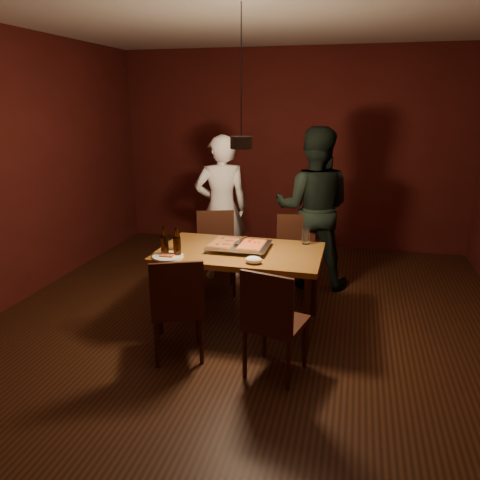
% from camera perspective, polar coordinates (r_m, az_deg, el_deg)
% --- Properties ---
extents(room_shell, '(6.00, 6.00, 6.00)m').
position_cam_1_polar(room_shell, '(3.95, 0.14, 6.73)').
color(room_shell, '#3B1F10').
rests_on(room_shell, ground).
extents(dining_table, '(1.50, 0.90, 0.75)m').
position_cam_1_polar(dining_table, '(4.35, 0.00, -2.19)').
color(dining_table, '#915E25').
rests_on(dining_table, floor).
extents(chair_far_left, '(0.53, 0.53, 0.49)m').
position_cam_1_polar(chair_far_left, '(5.26, -2.94, -0.47)').
color(chair_far_left, '#38190F').
rests_on(chair_far_left, floor).
extents(chair_far_right, '(0.48, 0.48, 0.49)m').
position_cam_1_polar(chair_far_right, '(5.11, 6.81, -1.07)').
color(chair_far_right, '#38190F').
rests_on(chair_far_right, floor).
extents(chair_near_left, '(0.55, 0.55, 0.49)m').
position_cam_1_polar(chair_near_left, '(3.83, -7.66, -7.27)').
color(chair_near_left, '#38190F').
rests_on(chair_near_left, floor).
extents(chair_near_right, '(0.51, 0.51, 0.49)m').
position_cam_1_polar(chair_near_right, '(3.57, 3.91, -9.03)').
color(chair_near_right, '#38190F').
rests_on(chair_near_right, floor).
extents(pizza_tray, '(0.57, 0.48, 0.05)m').
position_cam_1_polar(pizza_tray, '(4.35, -0.10, -0.83)').
color(pizza_tray, silver).
rests_on(pizza_tray, dining_table).
extents(pizza_meat, '(0.24, 0.35, 0.02)m').
position_cam_1_polar(pizza_meat, '(4.37, -2.02, -0.31)').
color(pizza_meat, maroon).
rests_on(pizza_meat, pizza_tray).
extents(pizza_cheese, '(0.22, 0.35, 0.02)m').
position_cam_1_polar(pizza_cheese, '(4.31, 1.46, -0.55)').
color(pizza_cheese, gold).
rests_on(pizza_cheese, pizza_tray).
extents(spatula, '(0.12, 0.25, 0.04)m').
position_cam_1_polar(spatula, '(4.35, -0.12, -0.29)').
color(spatula, silver).
rests_on(spatula, pizza_tray).
extents(beer_bottle_a, '(0.07, 0.07, 0.27)m').
position_cam_1_polar(beer_bottle_a, '(4.21, -9.19, -0.10)').
color(beer_bottle_a, black).
rests_on(beer_bottle_a, dining_table).
extents(beer_bottle_b, '(0.07, 0.07, 0.27)m').
position_cam_1_polar(beer_bottle_b, '(4.17, -7.70, -0.21)').
color(beer_bottle_b, black).
rests_on(beer_bottle_b, dining_table).
extents(water_glass_left, '(0.07, 0.07, 0.11)m').
position_cam_1_polar(water_glass_left, '(4.37, -7.65, -0.50)').
color(water_glass_left, silver).
rests_on(water_glass_left, dining_table).
extents(water_glass_right, '(0.08, 0.08, 0.16)m').
position_cam_1_polar(water_glass_right, '(4.55, 8.04, 0.48)').
color(water_glass_right, silver).
rests_on(water_glass_right, dining_table).
extents(plate_slice, '(0.27, 0.27, 0.03)m').
position_cam_1_polar(plate_slice, '(4.18, -8.78, -1.97)').
color(plate_slice, white).
rests_on(plate_slice, dining_table).
extents(napkin, '(0.15, 0.11, 0.06)m').
position_cam_1_polar(napkin, '(3.98, 1.66, -2.45)').
color(napkin, white).
rests_on(napkin, dining_table).
extents(diner_white, '(0.74, 0.63, 1.72)m').
position_cam_1_polar(diner_white, '(5.55, -2.28, 3.88)').
color(diner_white, silver).
rests_on(diner_white, floor).
extents(diner_dark, '(0.90, 0.71, 1.82)m').
position_cam_1_polar(diner_dark, '(5.37, 8.89, 3.84)').
color(diner_dark, black).
rests_on(diner_dark, floor).
extents(pendant_lamp, '(0.18, 0.18, 1.10)m').
position_cam_1_polar(pendant_lamp, '(3.91, 0.14, 11.95)').
color(pendant_lamp, black).
rests_on(pendant_lamp, ceiling).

